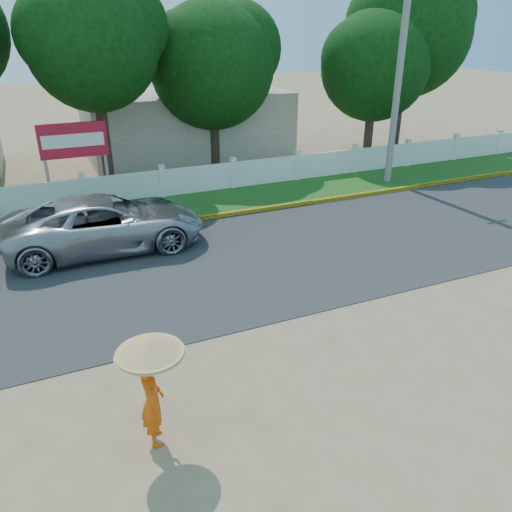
{
  "coord_description": "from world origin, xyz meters",
  "views": [
    {
      "loc": [
        -4.29,
        -7.77,
        6.26
      ],
      "look_at": [
        0.0,
        2.0,
        1.3
      ],
      "focal_mm": 35.0,
      "sensor_mm": 36.0,
      "label": 1
    }
  ],
  "objects": [
    {
      "name": "curb",
      "position": [
        0.0,
        8.05,
        0.08
      ],
      "size": [
        40.0,
        0.18,
        0.16
      ],
      "primitive_type": "cube",
      "color": "yellow",
      "rests_on": "ground"
    },
    {
      "name": "building_near",
      "position": [
        3.0,
        18.0,
        1.6
      ],
      "size": [
        10.0,
        6.0,
        3.2
      ],
      "primitive_type": "cube",
      "color": "#B7AD99",
      "rests_on": "ground"
    },
    {
      "name": "utility_pole",
      "position": [
        9.53,
        9.38,
        4.43
      ],
      "size": [
        0.28,
        0.28,
        8.86
      ],
      "primitive_type": "cylinder",
      "color": "gray",
      "rests_on": "ground"
    },
    {
      "name": "monk_with_parasol",
      "position": [
        -3.28,
        -1.41,
        1.29
      ],
      "size": [
        1.09,
        1.09,
        1.98
      ],
      "color": "#DC500B",
      "rests_on": "ground"
    },
    {
      "name": "road",
      "position": [
        0.0,
        4.5,
        0.01
      ],
      "size": [
        60.0,
        7.0,
        0.02
      ],
      "primitive_type": "cube",
      "color": "#38383A",
      "rests_on": "ground"
    },
    {
      "name": "billboard",
      "position": [
        -3.03,
        12.3,
        2.14
      ],
      "size": [
        2.5,
        0.13,
        2.95
      ],
      "color": "gray",
      "rests_on": "ground"
    },
    {
      "name": "grass_verge",
      "position": [
        0.0,
        9.75,
        0.01
      ],
      "size": [
        60.0,
        3.5,
        0.03
      ],
      "primitive_type": "cube",
      "color": "#2D601E",
      "rests_on": "ground"
    },
    {
      "name": "fence",
      "position": [
        0.0,
        11.2,
        0.55
      ],
      "size": [
        40.0,
        0.1,
        1.1
      ],
      "primitive_type": "cube",
      "color": "silver",
      "rests_on": "ground"
    },
    {
      "name": "vehicle",
      "position": [
        -2.81,
        6.92,
        0.82
      ],
      "size": [
        5.91,
        2.81,
        1.63
      ],
      "primitive_type": "imported",
      "rotation": [
        0.0,
        0.0,
        1.55
      ],
      "color": "#A0A3A8",
      "rests_on": "ground"
    },
    {
      "name": "tree_row",
      "position": [
        0.47,
        14.12,
        5.07
      ],
      "size": [
        34.37,
        7.08,
        9.01
      ],
      "color": "#473828",
      "rests_on": "ground"
    },
    {
      "name": "ground",
      "position": [
        0.0,
        0.0,
        0.0
      ],
      "size": [
        120.0,
        120.0,
        0.0
      ],
      "primitive_type": "plane",
      "color": "#9E8460",
      "rests_on": "ground"
    }
  ]
}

